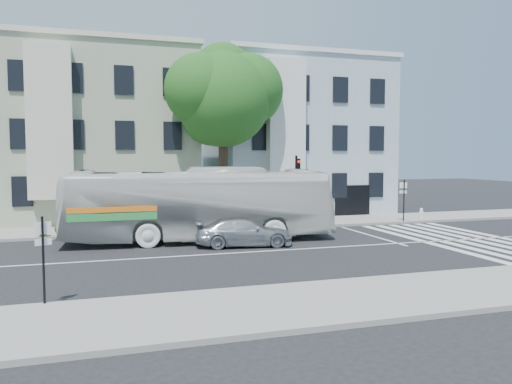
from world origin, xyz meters
name	(u,v)px	position (x,y,z in m)	size (l,w,h in m)	color
ground	(269,251)	(0.00, 0.00, 0.00)	(120.00, 120.00, 0.00)	black
sidewalk_far	(226,225)	(0.00, 8.00, 0.07)	(80.00, 4.00, 0.15)	gray
sidewalk_near	(359,299)	(0.00, -8.00, 0.07)	(80.00, 4.00, 0.15)	gray
building_left	(100,137)	(-7.00, 15.00, 5.50)	(12.00, 10.00, 11.00)	#9DA78C
building_right	(293,139)	(7.00, 15.00, 5.50)	(12.00, 10.00, 11.00)	#A0B1BF
street_tree	(223,95)	(0.06, 8.74, 7.83)	(7.30, 5.90, 11.10)	#2D2116
bus	(200,204)	(-2.40, 3.54, 1.81)	(13.03, 3.05, 3.63)	silver
sedan	(244,232)	(-0.72, 1.52, 0.65)	(4.50, 1.83, 1.31)	silver
hedge	(130,226)	(-5.58, 6.30, 0.50)	(8.50, 0.84, 0.70)	#2F5F1F
traffic_signal	(297,182)	(3.69, 5.94, 2.72)	(0.42, 0.53, 4.21)	black
fire_hydrant	(421,213)	(12.88, 7.10, 0.49)	(0.38, 0.22, 0.67)	silver
near_sign_pole	(43,248)	(-8.52, -6.05, 1.67)	(0.42, 0.22, 2.38)	black
far_sign_pole	(404,195)	(10.88, 6.14, 1.79)	(0.46, 0.21, 2.59)	black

